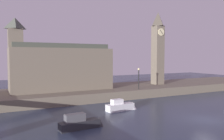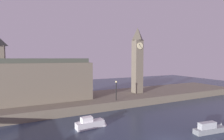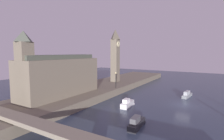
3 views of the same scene
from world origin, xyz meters
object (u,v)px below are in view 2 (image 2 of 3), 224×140
clock_tower (137,59)px  parliament_hall (42,80)px  boat_ferry_white (92,123)px  boat_cruiser_grey (211,128)px  streetlamp (116,88)px

clock_tower → parliament_hall: (-20.07, 0.65, -3.63)m
clock_tower → boat_ferry_white: size_ratio=3.27×
parliament_hall → boat_cruiser_grey: size_ratio=3.31×
clock_tower → parliament_hall: clock_tower is taller
streetlamp → boat_ferry_white: 10.23m
parliament_hall → boat_cruiser_grey: bearing=-47.9°
parliament_hall → clock_tower: bearing=-1.9°
parliament_hall → boat_ferry_white: 13.94m
parliament_hall → streetlamp: parliament_hall is taller
clock_tower → boat_ferry_white: bearing=-142.6°
clock_tower → streetlamp: bearing=-148.9°
boat_cruiser_grey → boat_ferry_white: bearing=147.9°
parliament_hall → streetlamp: bearing=-23.5°
clock_tower → boat_cruiser_grey: clock_tower is taller
streetlamp → boat_ferry_white: bearing=-136.8°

